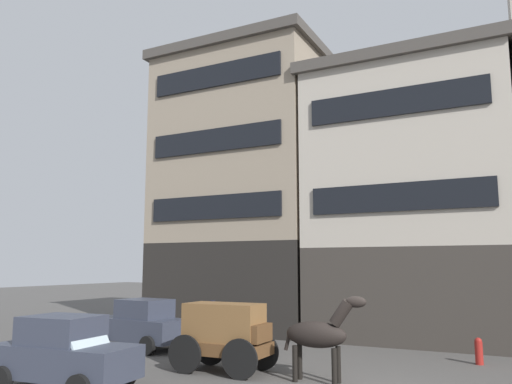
# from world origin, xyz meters

# --- Properties ---
(building_far_left) EXTENTS (8.68, 7.32, 14.19)m
(building_far_left) POSITION_xyz_m (-8.66, 10.83, 7.13)
(building_far_left) COLOR black
(building_far_left) RESTS_ON ground_plane
(building_center_left) EXTENTS (8.82, 7.32, 11.93)m
(building_center_left) POSITION_xyz_m (-0.26, 10.83, 6.00)
(building_center_left) COLOR #38332D
(building_center_left) RESTS_ON ground_plane
(cargo_wagon) EXTENTS (2.93, 1.56, 1.98)m
(cargo_wagon) POSITION_xyz_m (-4.14, 0.86, 1.15)
(cargo_wagon) COLOR brown
(cargo_wagon) RESTS_ON ground_plane
(draft_horse) EXTENTS (2.35, 0.64, 2.30)m
(draft_horse) POSITION_xyz_m (-1.19, 0.86, 1.27)
(draft_horse) COLOR black
(draft_horse) RESTS_ON ground_plane
(sedan_dark) EXTENTS (3.85, 2.19, 1.83)m
(sedan_dark) POSITION_xyz_m (-9.05, 3.01, 0.91)
(sedan_dark) COLOR #333847
(sedan_dark) RESTS_ON ground_plane
(sedan_light) EXTENTS (3.82, 2.10, 1.83)m
(sedan_light) POSITION_xyz_m (-6.64, -2.89, 0.91)
(sedan_light) COLOR #333847
(sedan_light) RESTS_ON ground_plane
(pedestrian_officer) EXTENTS (0.42, 0.42, 1.79)m
(pedestrian_officer) POSITION_xyz_m (-6.59, 4.07, 0.98)
(pedestrian_officer) COLOR black
(pedestrian_officer) RESTS_ON ground_plane
(fire_hydrant_curbside) EXTENTS (0.24, 0.24, 0.83)m
(fire_hydrant_curbside) POSITION_xyz_m (2.42, 5.52, 0.43)
(fire_hydrant_curbside) COLOR maroon
(fire_hydrant_curbside) RESTS_ON ground_plane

